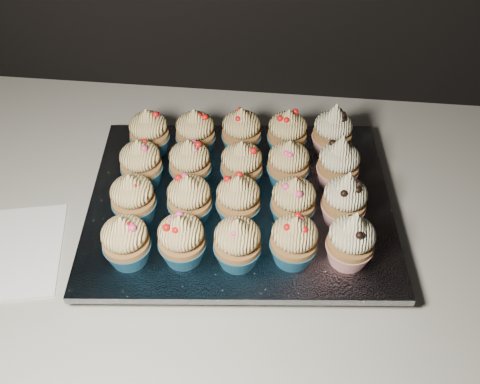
{
  "coord_description": "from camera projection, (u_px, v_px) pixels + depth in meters",
  "views": [
    {
      "loc": [
        -0.14,
        1.14,
        1.52
      ],
      "look_at": [
        -0.2,
        1.68,
        0.95
      ],
      "focal_mm": 40.0,
      "sensor_mm": 36.0,
      "label": 1
    }
  ],
  "objects": [
    {
      "name": "cabinet",
      "position": [
        334.0,
        358.0,
        1.16
      ],
      "size": [
        2.4,
        0.6,
        0.86
      ],
      "primitive_type": "cube",
      "color": "black",
      "rests_on": "ground"
    },
    {
      "name": "worktop",
      "position": [
        370.0,
        223.0,
        0.84
      ],
      "size": [
        2.44,
        0.64,
        0.04
      ],
      "primitive_type": "cube",
      "color": "beige",
      "rests_on": "cabinet"
    },
    {
      "name": "napkin",
      "position": [
        2.0,
        253.0,
        0.77
      ],
      "size": [
        0.2,
        0.2,
        0.0
      ],
      "primitive_type": "cube",
      "rotation": [
        0.0,
        0.0,
        0.22
      ],
      "color": "white",
      "rests_on": "worktop"
    },
    {
      "name": "baking_tray",
      "position": [
        240.0,
        210.0,
        0.81
      ],
      "size": [
        0.44,
        0.35,
        0.02
      ],
      "primitive_type": "cube",
      "rotation": [
        0.0,
        0.0,
        0.1
      ],
      "color": "black",
      "rests_on": "worktop"
    },
    {
      "name": "foil_lining",
      "position": [
        240.0,
        202.0,
        0.8
      ],
      "size": [
        0.48,
        0.39,
        0.01
      ],
      "primitive_type": "cube",
      "rotation": [
        0.0,
        0.0,
        0.1
      ],
      "color": "silver",
      "rests_on": "baking_tray"
    },
    {
      "name": "cupcake_0",
      "position": [
        126.0,
        241.0,
        0.69
      ],
      "size": [
        0.06,
        0.06,
        0.08
      ],
      "color": "#1B5D81",
      "rests_on": "foil_lining"
    },
    {
      "name": "cupcake_1",
      "position": [
        182.0,
        239.0,
        0.7
      ],
      "size": [
        0.06,
        0.06,
        0.08
      ],
      "color": "#1B5D81",
      "rests_on": "foil_lining"
    },
    {
      "name": "cupcake_2",
      "position": [
        237.0,
        243.0,
        0.69
      ],
      "size": [
        0.06,
        0.06,
        0.08
      ],
      "color": "#1B5D81",
      "rests_on": "foil_lining"
    },
    {
      "name": "cupcake_3",
      "position": [
        294.0,
        240.0,
        0.69
      ],
      "size": [
        0.06,
        0.06,
        0.08
      ],
      "color": "#1B5D81",
      "rests_on": "foil_lining"
    },
    {
      "name": "cupcake_4",
      "position": [
        351.0,
        241.0,
        0.69
      ],
      "size": [
        0.06,
        0.06,
        0.1
      ],
      "color": "#A21916",
      "rests_on": "foil_lining"
    },
    {
      "name": "cupcake_5",
      "position": [
        133.0,
        199.0,
        0.75
      ],
      "size": [
        0.06,
        0.06,
        0.08
      ],
      "color": "#1B5D81",
      "rests_on": "foil_lining"
    },
    {
      "name": "cupcake_6",
      "position": [
        189.0,
        200.0,
        0.74
      ],
      "size": [
        0.06,
        0.06,
        0.08
      ],
      "color": "#1B5D81",
      "rests_on": "foil_lining"
    },
    {
      "name": "cupcake_7",
      "position": [
        238.0,
        200.0,
        0.74
      ],
      "size": [
        0.06,
        0.06,
        0.08
      ],
      "color": "#1B5D81",
      "rests_on": "foil_lining"
    },
    {
      "name": "cupcake_8",
      "position": [
        293.0,
        202.0,
        0.74
      ],
      "size": [
        0.06,
        0.06,
        0.08
      ],
      "color": "#1B5D81",
      "rests_on": "foil_lining"
    },
    {
      "name": "cupcake_9",
      "position": [
        345.0,
        200.0,
        0.74
      ],
      "size": [
        0.06,
        0.06,
        0.1
      ],
      "color": "#A21916",
      "rests_on": "foil_lining"
    },
    {
      "name": "cupcake_10",
      "position": [
        141.0,
        164.0,
        0.8
      ],
      "size": [
        0.06,
        0.06,
        0.08
      ],
      "color": "#1B5D81",
      "rests_on": "foil_lining"
    },
    {
      "name": "cupcake_11",
      "position": [
        190.0,
        164.0,
        0.8
      ],
      "size": [
        0.06,
        0.06,
        0.08
      ],
      "color": "#1B5D81",
      "rests_on": "foil_lining"
    },
    {
      "name": "cupcake_12",
      "position": [
        242.0,
        165.0,
        0.79
      ],
      "size": [
        0.06,
        0.06,
        0.08
      ],
      "color": "#1B5D81",
      "rests_on": "foil_lining"
    },
    {
      "name": "cupcake_13",
      "position": [
        288.0,
        164.0,
        0.79
      ],
      "size": [
        0.06,
        0.06,
        0.08
      ],
      "color": "#1B5D81",
      "rests_on": "foil_lining"
    },
    {
      "name": "cupcake_14",
      "position": [
        339.0,
        164.0,
        0.79
      ],
      "size": [
        0.06,
        0.06,
        0.1
      ],
      "color": "#A21916",
      "rests_on": "foil_lining"
    },
    {
      "name": "cupcake_15",
      "position": [
        149.0,
        133.0,
        0.85
      ],
      "size": [
        0.06,
        0.06,
        0.08
      ],
      "color": "#1B5D81",
      "rests_on": "foil_lining"
    },
    {
      "name": "cupcake_16",
      "position": [
        195.0,
        133.0,
        0.84
      ],
      "size": [
        0.06,
        0.06,
        0.08
      ],
      "color": "#1B5D81",
      "rests_on": "foil_lining"
    },
    {
      "name": "cupcake_17",
      "position": [
        241.0,
        132.0,
        0.85
      ],
      "size": [
        0.06,
        0.06,
        0.08
      ],
      "color": "#1B5D81",
      "rests_on": "foil_lining"
    },
    {
      "name": "cupcake_18",
      "position": [
        287.0,
        133.0,
        0.84
      ],
      "size": [
        0.06,
        0.06,
        0.08
      ],
      "color": "#1B5D81",
      "rests_on": "foil_lining"
    },
    {
      "name": "cupcake_19",
      "position": [
        333.0,
        132.0,
        0.84
      ],
      "size": [
        0.06,
        0.06,
        0.1
      ],
      "color": "#A21916",
      "rests_on": "foil_lining"
    }
  ]
}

